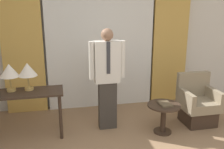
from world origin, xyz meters
TOP-DOWN VIEW (x-y plane):
  - wall_back at (0.00, 3.17)m, footprint 10.00×0.06m
  - curtain_sheer_center at (0.00, 3.04)m, footprint 2.08×0.06m
  - curtain_drape_left at (-1.45, 3.04)m, footprint 0.74×0.06m
  - curtain_drape_right at (1.45, 3.04)m, footprint 0.74×0.06m
  - desk at (-1.41, 2.04)m, footprint 1.27×0.48m
  - table_lamp_left at (-1.54, 2.11)m, footprint 0.28×0.28m
  - table_lamp_right at (-1.28, 2.11)m, footprint 0.28×0.28m
  - person at (-0.06, 2.07)m, footprint 0.58×0.20m
  - armchair at (1.50, 1.92)m, footprint 0.60×0.57m
  - side_table at (0.78, 1.71)m, footprint 0.53×0.53m
  - book at (0.79, 1.70)m, footprint 0.18×0.26m

SIDE VIEW (x-z plane):
  - armchair at x=1.50m, z-range -0.10..0.76m
  - side_table at x=0.78m, z-range 0.09..0.57m
  - book at x=0.79m, z-range 0.48..0.51m
  - desk at x=-1.41m, z-range 0.25..1.00m
  - person at x=-0.06m, z-range 0.08..1.74m
  - table_lamp_left at x=-1.54m, z-range 0.84..1.27m
  - table_lamp_right at x=-1.28m, z-range 0.84..1.27m
  - curtain_sheer_center at x=0.00m, z-range 0.00..2.58m
  - curtain_drape_left at x=-1.45m, z-range 0.00..2.58m
  - curtain_drape_right at x=1.45m, z-range 0.00..2.58m
  - wall_back at x=0.00m, z-range 0.00..2.70m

